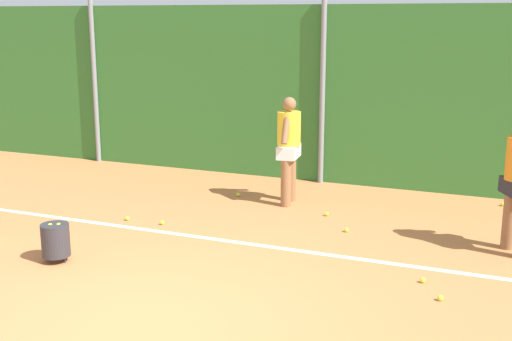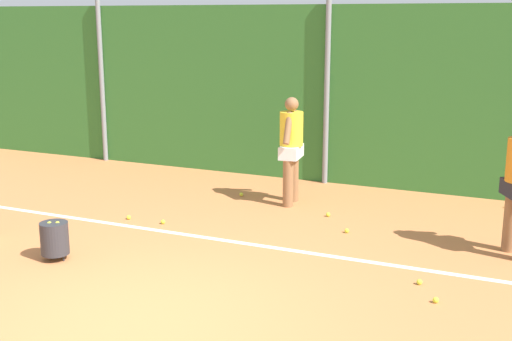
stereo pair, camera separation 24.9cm
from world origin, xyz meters
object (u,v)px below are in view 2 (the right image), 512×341
(tennis_ball_4, at_px, (328,215))
(tennis_ball_8, at_px, (507,206))
(ball_hopper, at_px, (55,238))
(tennis_ball_2, at_px, (347,231))
(tennis_ball_10, at_px, (241,194))
(tennis_ball_0, at_px, (129,217))
(player_backcourt_far, at_px, (291,145))
(tennis_ball_7, at_px, (419,282))
(tennis_ball_6, at_px, (163,222))
(tennis_ball_1, at_px, (436,300))

(tennis_ball_4, bearing_deg, tennis_ball_8, 32.78)
(ball_hopper, height_order, tennis_ball_2, ball_hopper)
(tennis_ball_10, bearing_deg, tennis_ball_0, -118.05)
(tennis_ball_2, bearing_deg, player_backcourt_far, 139.31)
(tennis_ball_0, distance_m, tennis_ball_8, 6.12)
(ball_hopper, relative_size, tennis_ball_7, 7.78)
(tennis_ball_7, bearing_deg, tennis_ball_6, 168.85)
(tennis_ball_1, distance_m, tennis_ball_7, 0.51)
(tennis_ball_0, distance_m, tennis_ball_6, 0.61)
(tennis_ball_0, xyz_separation_m, tennis_ball_8, (5.32, 3.02, 0.00))
(tennis_ball_0, distance_m, tennis_ball_10, 2.18)
(player_backcourt_far, xyz_separation_m, tennis_ball_8, (3.35, 1.18, -0.97))
(ball_hopper, height_order, tennis_ball_4, ball_hopper)
(player_backcourt_far, xyz_separation_m, tennis_ball_4, (0.80, -0.46, -0.97))
(tennis_ball_1, relative_size, tennis_ball_8, 1.00)
(player_backcourt_far, height_order, tennis_ball_4, player_backcourt_far)
(tennis_ball_2, bearing_deg, tennis_ball_1, -51.03)
(player_backcourt_far, height_order, tennis_ball_8, player_backcourt_far)
(tennis_ball_6, bearing_deg, tennis_ball_2, 14.92)
(player_backcourt_far, bearing_deg, tennis_ball_2, 43.13)
(tennis_ball_0, distance_m, tennis_ball_7, 4.65)
(tennis_ball_0, distance_m, tennis_ball_4, 3.11)
(tennis_ball_6, distance_m, tennis_ball_8, 5.59)
(tennis_ball_0, bearing_deg, player_backcourt_far, 42.97)
(ball_hopper, height_order, tennis_ball_8, ball_hopper)
(tennis_ball_4, height_order, tennis_ball_7, same)
(tennis_ball_10, bearing_deg, player_backcourt_far, -4.96)
(tennis_ball_4, bearing_deg, tennis_ball_2, -53.20)
(tennis_ball_1, height_order, tennis_ball_7, same)
(tennis_ball_6, xyz_separation_m, tennis_ball_10, (0.42, 1.91, 0.00))
(tennis_ball_10, bearing_deg, tennis_ball_4, -17.09)
(tennis_ball_4, bearing_deg, ball_hopper, -129.50)
(tennis_ball_2, relative_size, tennis_ball_8, 1.00)
(tennis_ball_0, relative_size, tennis_ball_2, 1.00)
(ball_hopper, bearing_deg, tennis_ball_4, 50.50)
(ball_hopper, xyz_separation_m, tennis_ball_0, (-0.13, 1.83, -0.26))
(tennis_ball_2, xyz_separation_m, tennis_ball_8, (2.05, 2.29, 0.00))
(player_backcourt_far, distance_m, tennis_ball_8, 3.68)
(tennis_ball_0, height_order, tennis_ball_7, same)
(player_backcourt_far, bearing_deg, tennis_ball_1, 37.00)
(tennis_ball_0, distance_m, tennis_ball_2, 3.35)
(tennis_ball_0, relative_size, tennis_ball_7, 1.00)
(ball_hopper, distance_m, tennis_ball_2, 4.06)
(tennis_ball_4, bearing_deg, tennis_ball_10, 162.91)
(tennis_ball_2, bearing_deg, tennis_ball_6, -165.08)
(tennis_ball_4, xyz_separation_m, tennis_ball_7, (1.80, -2.15, 0.00))
(ball_hopper, distance_m, tennis_ball_0, 1.85)
(tennis_ball_2, distance_m, tennis_ball_4, 0.82)
(tennis_ball_2, xyz_separation_m, tennis_ball_4, (-0.49, 0.66, 0.00))
(tennis_ball_6, relative_size, tennis_ball_7, 1.00)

